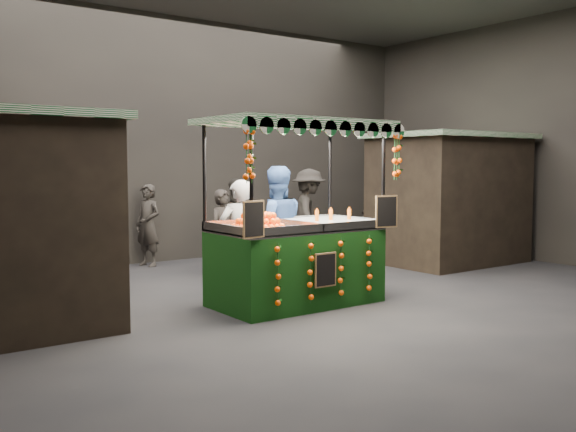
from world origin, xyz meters
TOP-DOWN VIEW (x-y plane):
  - ground at (0.00, 0.00)m, footprint 12.00×12.00m
  - market_hall at (0.00, 0.00)m, footprint 12.10×10.10m
  - neighbour_stall_right at (4.40, 1.50)m, footprint 3.00×2.20m
  - juice_stall at (-0.46, 0.12)m, footprint 2.68×1.58m
  - vendor_grey at (-0.80, 1.13)m, footprint 0.69×0.50m
  - vendor_blue at (-0.23, 0.99)m, footprint 1.14×1.01m
  - shopper_0 at (-0.16, 2.69)m, footprint 0.62×0.46m
  - shopper_1 at (0.45, 3.14)m, footprint 1.05×0.99m
  - shopper_2 at (-2.57, 2.63)m, footprint 0.99×0.65m
  - shopper_3 at (2.31, 3.42)m, footprint 1.24×1.41m
  - shopper_4 at (-2.35, 3.11)m, footprint 0.88×0.59m
  - shopper_5 at (4.16, 2.78)m, footprint 1.21×1.62m
  - shopper_6 at (-0.76, 4.60)m, footprint 0.56×0.68m

SIDE VIEW (x-z plane):
  - ground at x=0.00m, z-range 0.00..0.00m
  - shopper_0 at x=-0.16m, z-range 0.00..1.55m
  - shopper_2 at x=-2.57m, z-range 0.00..1.57m
  - shopper_6 at x=-0.76m, z-range 0.00..1.61m
  - juice_stall at x=-0.46m, z-range -0.49..2.11m
  - shopper_5 at x=4.16m, z-range 0.00..1.70m
  - shopper_1 at x=0.45m, z-range 0.00..1.72m
  - vendor_grey at x=-0.80m, z-range 0.00..1.75m
  - shopper_4 at x=-2.35m, z-range 0.00..1.76m
  - shopper_3 at x=2.31m, z-range 0.00..1.90m
  - vendor_blue at x=-0.23m, z-range 0.00..1.96m
  - neighbour_stall_right at x=4.40m, z-range 0.01..2.61m
  - market_hall at x=0.00m, z-range 0.86..5.91m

